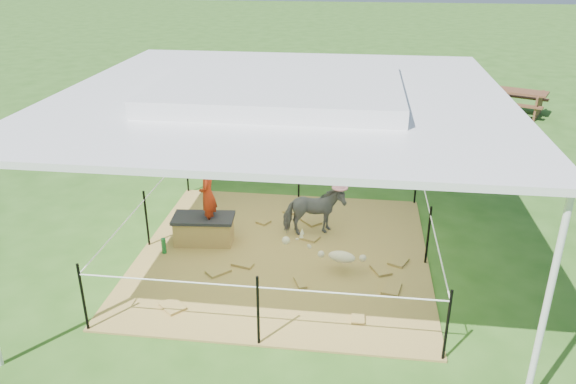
# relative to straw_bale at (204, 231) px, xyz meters

# --- Properties ---
(ground) EXTENTS (90.00, 90.00, 0.00)m
(ground) POSITION_rel_straw_bale_xyz_m (1.36, -0.21, -0.24)
(ground) COLOR #2D5919
(ground) RESTS_ON ground
(hay_patch) EXTENTS (4.60, 4.60, 0.03)m
(hay_patch) POSITION_rel_straw_bale_xyz_m (1.36, -0.21, -0.22)
(hay_patch) COLOR brown
(hay_patch) RESTS_ON ground
(canopy_tent) EXTENTS (6.30, 6.30, 2.90)m
(canopy_tent) POSITION_rel_straw_bale_xyz_m (1.36, -0.21, 2.45)
(canopy_tent) COLOR silver
(canopy_tent) RESTS_ON ground
(rope_fence) EXTENTS (4.54, 4.54, 1.00)m
(rope_fence) POSITION_rel_straw_bale_xyz_m (1.36, -0.21, 0.40)
(rope_fence) COLOR black
(rope_fence) RESTS_ON ground
(straw_bale) EXTENTS (0.98, 0.55, 0.42)m
(straw_bale) POSITION_rel_straw_bale_xyz_m (0.00, 0.00, 0.00)
(straw_bale) COLOR #A5773C
(straw_bale) RESTS_ON hay_patch
(dark_cloth) EXTENTS (1.04, 0.61, 0.05)m
(dark_cloth) POSITION_rel_straw_bale_xyz_m (0.00, 0.00, 0.23)
(dark_cloth) COLOR black
(dark_cloth) RESTS_ON straw_bale
(woman) EXTENTS (0.30, 0.43, 1.13)m
(woman) POSITION_rel_straw_bale_xyz_m (0.10, -0.00, 0.77)
(woman) COLOR #B12811
(woman) RESTS_ON straw_bale
(green_bottle) EXTENTS (0.08, 0.08, 0.26)m
(green_bottle) POSITION_rel_straw_bale_xyz_m (-0.55, -0.45, -0.08)
(green_bottle) COLOR #176A2B
(green_bottle) RESTS_ON hay_patch
(pony) EXTENTS (1.11, 0.76, 0.86)m
(pony) POSITION_rel_straw_bale_xyz_m (1.79, 0.51, 0.22)
(pony) COLOR #515157
(pony) RESTS_ON hay_patch
(pink_hat) EXTENTS (0.27, 0.27, 0.12)m
(pink_hat) POSITION_rel_straw_bale_xyz_m (1.79, 0.51, 0.71)
(pink_hat) COLOR pink
(pink_hat) RESTS_ON pony
(foal) EXTENTS (1.11, 0.77, 0.56)m
(foal) POSITION_rel_straw_bale_xyz_m (2.31, -0.64, 0.07)
(foal) COLOR #C2B38E
(foal) RESTS_ON hay_patch
(trash_barrel) EXTENTS (0.76, 0.76, 0.98)m
(trash_barrel) POSITION_rel_straw_bale_xyz_m (5.74, 5.97, 0.25)
(trash_barrel) COLOR #1B36CB
(trash_barrel) RESTS_ON ground
(picnic_table_near) EXTENTS (2.12, 1.58, 0.85)m
(picnic_table_near) POSITION_rel_straw_bale_xyz_m (2.99, 8.52, 0.19)
(picnic_table_near) COLOR brown
(picnic_table_near) RESTS_ON ground
(picnic_table_far) EXTENTS (2.05, 1.81, 0.71)m
(picnic_table_far) POSITION_rel_straw_bale_xyz_m (7.02, 8.90, 0.12)
(picnic_table_far) COLOR #562F1D
(picnic_table_far) RESTS_ON ground
(distant_person) EXTENTS (0.71, 0.61, 1.28)m
(distant_person) POSITION_rel_straw_bale_xyz_m (4.16, 7.72, 0.40)
(distant_person) COLOR teal
(distant_person) RESTS_ON ground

